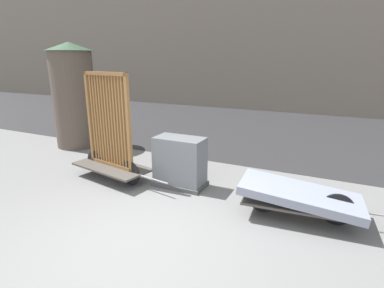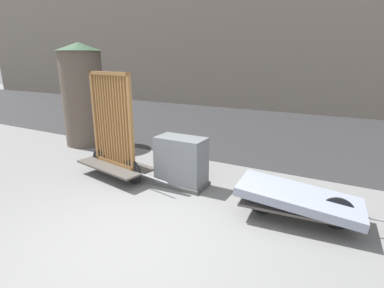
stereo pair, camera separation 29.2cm
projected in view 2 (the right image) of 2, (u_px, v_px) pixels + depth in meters
The scene contains 6 objects.
ground_plane at pixel (131, 243), 4.20m from camera, with size 60.00×60.00×0.00m, color slate.
road_strip at pixel (274, 131), 10.81m from camera, with size 56.00×8.24×0.01m.
bike_cart_with_bedframe at pixel (114, 143), 6.35m from camera, with size 2.47×1.08×2.25m.
bike_cart_with_mattress at pixel (299, 199), 4.68m from camera, with size 2.54×1.02×0.58m.
utility_cabinet at pixel (181, 164), 6.01m from camera, with size 1.05×0.59×1.01m.
advertising_column at pixel (83, 94), 8.77m from camera, with size 1.32×1.32×2.95m.
Camera 2 is at (2.52, -2.79, 2.49)m, focal length 28.00 mm.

